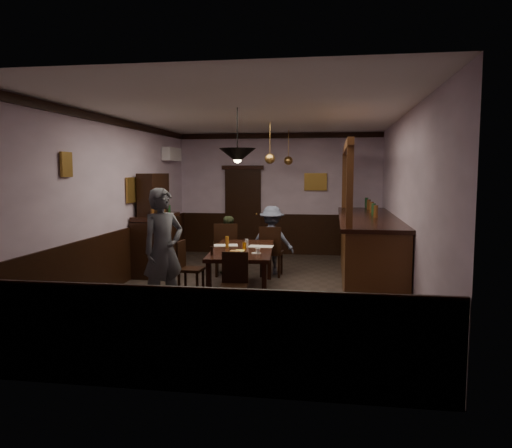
% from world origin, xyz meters
% --- Properties ---
extents(room, '(5.01, 8.01, 3.01)m').
position_xyz_m(room, '(0.00, 0.00, 1.50)').
color(room, '#2D2621').
rests_on(room, ground).
extents(dining_table, '(1.20, 2.28, 0.75)m').
position_xyz_m(dining_table, '(-0.17, -0.06, 0.69)').
color(dining_table, black).
rests_on(dining_table, ground).
extents(chair_far_left, '(0.53, 0.53, 1.05)m').
position_xyz_m(chair_far_left, '(-0.73, 1.16, 0.57)').
color(chair_far_left, black).
rests_on(chair_far_left, ground).
extents(chair_far_right, '(0.45, 0.45, 0.99)m').
position_xyz_m(chair_far_right, '(0.15, 1.24, 0.54)').
color(chair_far_right, black).
rests_on(chair_far_right, ground).
extents(chair_near, '(0.42, 0.42, 0.89)m').
position_xyz_m(chair_near, '(-0.05, -1.38, 0.49)').
color(chair_near, black).
rests_on(chair_near, ground).
extents(chair_side, '(0.41, 0.41, 0.90)m').
position_xyz_m(chair_side, '(-1.07, -0.34, 0.49)').
color(chair_side, black).
rests_on(chair_side, ground).
extents(person_standing, '(0.75, 0.79, 1.82)m').
position_xyz_m(person_standing, '(-1.10, -1.40, 0.91)').
color(person_standing, '#4E5159').
rests_on(person_standing, ground).
extents(person_seated_left, '(0.68, 0.60, 1.17)m').
position_xyz_m(person_seated_left, '(-0.76, 1.44, 0.58)').
color(person_seated_left, '#384328').
rests_on(person_seated_left, ground).
extents(person_seated_right, '(0.95, 0.63, 1.37)m').
position_xyz_m(person_seated_right, '(0.13, 1.52, 0.68)').
color(person_seated_right, '#505973').
rests_on(person_seated_right, ground).
extents(newspaper_left, '(0.48, 0.39, 0.01)m').
position_xyz_m(newspaper_left, '(-0.53, 0.23, 0.75)').
color(newspaper_left, silver).
rests_on(newspaper_left, dining_table).
extents(newspaper_right, '(0.42, 0.31, 0.01)m').
position_xyz_m(newspaper_right, '(0.11, 0.19, 0.75)').
color(newspaper_right, silver).
rests_on(newspaper_right, dining_table).
extents(napkin, '(0.16, 0.16, 0.00)m').
position_xyz_m(napkin, '(-0.18, -0.28, 0.75)').
color(napkin, '#EADF56').
rests_on(napkin, dining_table).
extents(saucer, '(0.15, 0.15, 0.01)m').
position_xyz_m(saucer, '(0.14, -0.55, 0.76)').
color(saucer, white).
rests_on(saucer, dining_table).
extents(coffee_cup, '(0.09, 0.09, 0.07)m').
position_xyz_m(coffee_cup, '(0.17, -0.57, 0.80)').
color(coffee_cup, white).
rests_on(coffee_cup, saucer).
extents(pastry_plate, '(0.22, 0.22, 0.01)m').
position_xyz_m(pastry_plate, '(-0.14, -0.57, 0.76)').
color(pastry_plate, white).
rests_on(pastry_plate, dining_table).
extents(pastry_ring_a, '(0.13, 0.13, 0.04)m').
position_xyz_m(pastry_ring_a, '(-0.22, -0.62, 0.79)').
color(pastry_ring_a, '#C68C47').
rests_on(pastry_ring_a, pastry_plate).
extents(pastry_ring_b, '(0.13, 0.13, 0.04)m').
position_xyz_m(pastry_ring_b, '(-0.17, -0.63, 0.79)').
color(pastry_ring_b, '#C68C47').
rests_on(pastry_ring_b, pastry_plate).
extents(soda_can, '(0.07, 0.07, 0.12)m').
position_xyz_m(soda_can, '(-0.12, -0.15, 0.81)').
color(soda_can, orange).
rests_on(soda_can, dining_table).
extents(beer_glass, '(0.06, 0.06, 0.20)m').
position_xyz_m(beer_glass, '(-0.44, -0.04, 0.85)').
color(beer_glass, '#BF721E').
rests_on(beer_glass, dining_table).
extents(water_glass, '(0.06, 0.06, 0.15)m').
position_xyz_m(water_glass, '(-0.12, 0.03, 0.82)').
color(water_glass, silver).
rests_on(water_glass, dining_table).
extents(pepper_mill, '(0.04, 0.04, 0.14)m').
position_xyz_m(pepper_mill, '(-0.52, -0.83, 0.82)').
color(pepper_mill, black).
rests_on(pepper_mill, dining_table).
extents(sideboard, '(0.54, 1.52, 2.01)m').
position_xyz_m(sideboard, '(-2.21, 1.32, 0.81)').
color(sideboard, black).
rests_on(sideboard, ground).
extents(bar_counter, '(1.06, 4.55, 2.55)m').
position_xyz_m(bar_counter, '(1.99, 1.23, 0.64)').
color(bar_counter, '#4E2F14').
rests_on(bar_counter, ground).
extents(door_back, '(0.90, 0.06, 2.10)m').
position_xyz_m(door_back, '(-0.90, 3.95, 1.05)').
color(door_back, black).
rests_on(door_back, ground).
extents(ac_unit, '(0.20, 0.85, 0.30)m').
position_xyz_m(ac_unit, '(-2.38, 2.90, 2.45)').
color(ac_unit, white).
rests_on(ac_unit, ground).
extents(picture_left_small, '(0.04, 0.28, 0.36)m').
position_xyz_m(picture_left_small, '(-2.46, -1.60, 2.15)').
color(picture_left_small, olive).
rests_on(picture_left_small, ground).
extents(picture_left_large, '(0.04, 0.62, 0.48)m').
position_xyz_m(picture_left_large, '(-2.46, 0.80, 1.70)').
color(picture_left_large, olive).
rests_on(picture_left_large, ground).
extents(picture_back, '(0.55, 0.04, 0.42)m').
position_xyz_m(picture_back, '(0.90, 3.96, 1.80)').
color(picture_back, olive).
rests_on(picture_back, ground).
extents(pendant_iron, '(0.56, 0.56, 0.82)m').
position_xyz_m(pendant_iron, '(-0.10, -0.86, 2.29)').
color(pendant_iron, black).
rests_on(pendant_iron, ground).
extents(pendant_brass_mid, '(0.20, 0.20, 0.81)m').
position_xyz_m(pendant_brass_mid, '(0.10, 1.43, 2.30)').
color(pendant_brass_mid, '#BF8C3F').
rests_on(pendant_brass_mid, ground).
extents(pendant_brass_far, '(0.20, 0.20, 0.81)m').
position_xyz_m(pendant_brass_far, '(0.30, 3.19, 2.30)').
color(pendant_brass_far, '#BF8C3F').
rests_on(pendant_brass_far, ground).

